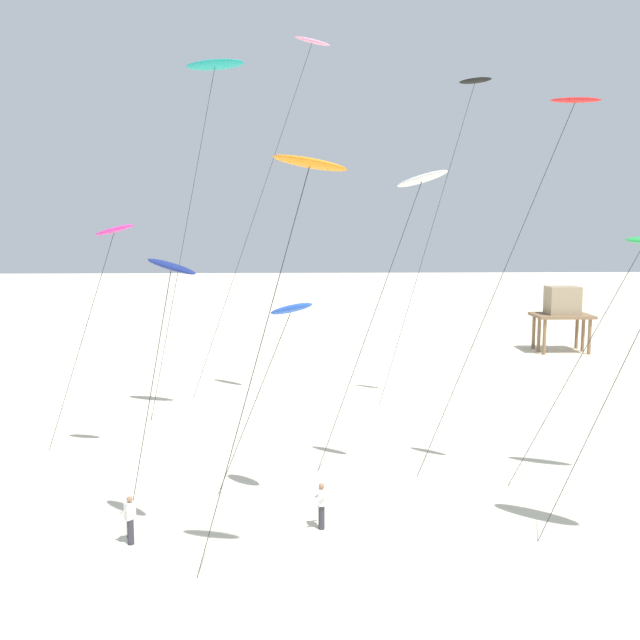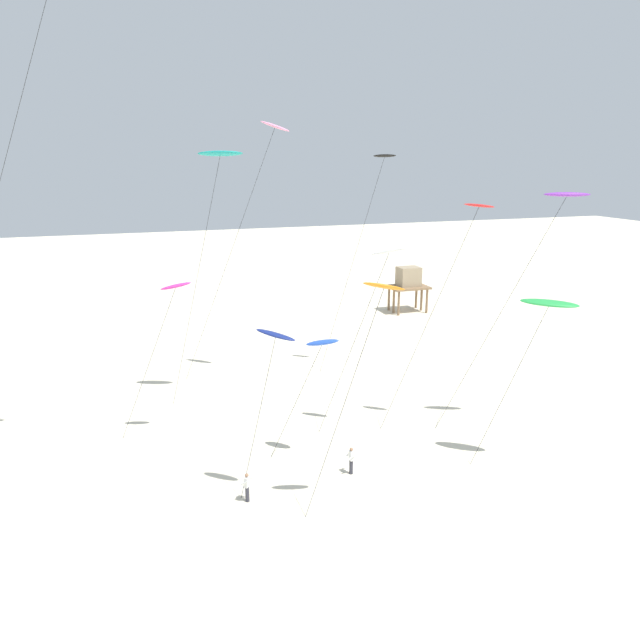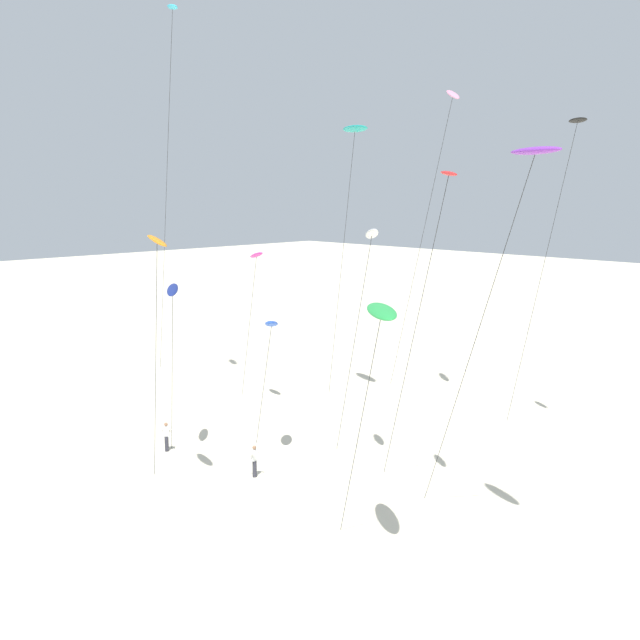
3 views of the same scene
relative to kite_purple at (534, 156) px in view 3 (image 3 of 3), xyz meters
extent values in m
plane|color=beige|center=(-11.11, -3.69, -15.66)|extent=(260.00, 260.00, 0.00)
ellipsoid|color=purple|center=(0.07, -0.03, 0.17)|extent=(2.81, 1.70, 0.28)
cylinder|color=#262626|center=(-3.24, 1.45, -7.80)|extent=(6.64, 3.00, 15.73)
ellipsoid|color=pink|center=(-14.24, 15.18, 4.59)|extent=(2.23, 1.98, 1.01)
cylinder|color=#262626|center=(-17.84, 16.79, -5.58)|extent=(7.23, 3.26, 20.17)
ellipsoid|color=teal|center=(-19.06, 11.56, 2.61)|extent=(3.23, 2.06, 0.56)
cylinder|color=#262626|center=(-21.05, 12.45, -6.58)|extent=(4.00, 1.81, 18.16)
ellipsoid|color=orange|center=(-14.83, -6.01, -3.40)|extent=(2.09, 1.08, 0.72)
cylinder|color=#262626|center=(-16.54, -5.24, -9.57)|extent=(3.44, 1.56, 12.18)
ellipsoid|color=white|center=(-10.27, 3.19, -3.29)|extent=(2.07, 1.86, 0.90)
cylinder|color=#262626|center=(-12.27, 4.08, -9.52)|extent=(4.03, 1.83, 12.28)
ellipsoid|color=navy|center=(-19.11, -2.41, -6.33)|extent=(2.04, 1.80, 0.61)
cylinder|color=#262626|center=(-20.06, -1.99, -11.04)|extent=(1.92, 0.88, 9.25)
ellipsoid|color=#33BFE0|center=(-28.56, 4.64, 10.29)|extent=(2.02, 1.34, 0.70)
cylinder|color=#262626|center=(-33.44, 6.83, -2.73)|extent=(9.79, 4.41, 25.86)
ellipsoid|color=red|center=(-4.90, 1.82, -0.52)|extent=(1.77, 1.49, 0.37)
cylinder|color=#262626|center=(-7.49, 2.99, -8.12)|extent=(5.22, 2.36, 15.08)
ellipsoid|color=black|center=(-5.60, 14.37, 2.46)|extent=(1.76, 1.43, 0.36)
cylinder|color=#262626|center=(-7.93, 15.42, -6.63)|extent=(4.70, 2.13, 18.07)
ellipsoid|color=#D8339E|center=(-23.02, 6.64, -5.30)|extent=(2.02, 1.18, 0.66)
cylinder|color=#262626|center=(-24.94, 7.50, -10.53)|extent=(3.87, 1.76, 10.28)
ellipsoid|color=green|center=(-3.64, -3.86, -5.53)|extent=(3.08, 2.68, 0.51)
cylinder|color=#262626|center=(-5.35, -3.09, -10.65)|extent=(3.46, 1.57, 10.02)
ellipsoid|color=blue|center=(-15.38, 1.14, -8.11)|extent=(1.99, 1.99, 0.80)
cylinder|color=#262626|center=(-16.84, 1.79, -11.94)|extent=(2.95, 1.34, 7.45)
cylinder|color=#33333D|center=(-14.33, -1.04, -15.22)|extent=(0.22, 0.22, 0.88)
cube|color=white|center=(-14.33, -1.04, -14.49)|extent=(0.21, 0.34, 0.58)
sphere|color=#9E7051|center=(-14.33, -1.04, -14.09)|extent=(0.20, 0.20, 0.20)
cylinder|color=white|center=(-14.33, -1.26, -14.44)|extent=(0.50, 0.10, 0.39)
cylinder|color=white|center=(-14.33, -0.82, -14.44)|extent=(0.50, 0.10, 0.39)
cylinder|color=#33333D|center=(-20.76, -2.04, -15.22)|extent=(0.22, 0.22, 0.88)
cube|color=white|center=(-20.76, -2.04, -14.49)|extent=(0.38, 0.38, 0.58)
sphere|color=#9E7051|center=(-20.76, -2.04, -14.09)|extent=(0.20, 0.20, 0.20)
cylinder|color=white|center=(-20.91, -2.20, -14.44)|extent=(0.42, 0.42, 0.39)
cylinder|color=white|center=(-20.60, -1.89, -14.44)|extent=(0.42, 0.42, 0.39)
camera|label=1|loc=(-15.24, -25.65, -4.90)|focal=41.31mm
camera|label=2|loc=(-26.85, -31.84, 2.44)|focal=35.05mm
camera|label=3|loc=(13.75, -24.45, -1.18)|focal=42.16mm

